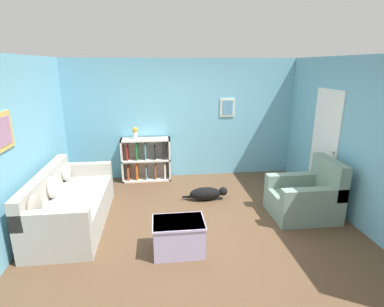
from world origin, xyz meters
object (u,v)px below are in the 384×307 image
dog (207,194)px  coffee_table (179,236)px  bookshelf (146,160)px  recliner_chair (307,197)px  couch (70,206)px  vase (135,132)px

dog → coffee_table: bearing=-112.6°
bookshelf → dog: bookshelf is taller
recliner_chair → dog: size_ratio=1.18×
coffee_table → couch: bearing=150.3°
recliner_chair → coffee_table: size_ratio=1.48×
couch → dog: (2.31, 0.63, -0.20)m
couch → coffee_table: bearing=-29.7°
recliner_chair → vase: size_ratio=3.96×
couch → recliner_chair: bearing=-2.3°
couch → bookshelf: bookshelf is taller
recliner_chair → vase: (-2.91, 1.98, 0.75)m
recliner_chair → vase: vase is taller
dog → vase: 2.05m
recliner_chair → coffee_table: bearing=-160.4°
bookshelf → vase: vase is taller
bookshelf → couch: bearing=-122.0°
couch → bookshelf: (1.15, 1.85, 0.13)m
coffee_table → vase: 2.98m
coffee_table → vase: (-0.71, 2.77, 0.84)m
vase → dog: bearing=-41.2°
dog → recliner_chair: bearing=-26.9°
recliner_chair → bookshelf: bearing=143.5°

